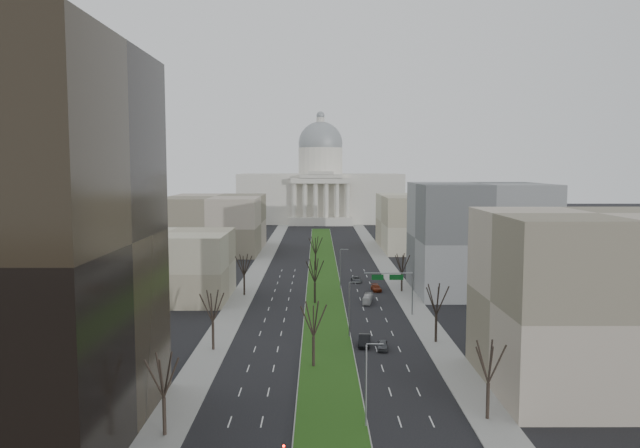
{
  "coord_description": "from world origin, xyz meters",
  "views": [
    {
      "loc": [
        -1.42,
        -43.98,
        27.7
      ],
      "look_at": [
        -0.85,
        106.86,
        13.72
      ],
      "focal_mm": 35.0,
      "sensor_mm": 36.0,
      "label": 1
    }
  ],
  "objects_px": {
    "car_black": "(364,340)",
    "box_van": "(368,299)",
    "car_grey_far": "(356,279)",
    "car_red": "(376,288)",
    "car_grey_near": "(383,345)"
  },
  "relations": [
    {
      "from": "car_red",
      "to": "car_grey_far",
      "type": "height_order",
      "value": "car_red"
    },
    {
      "from": "car_grey_far",
      "to": "box_van",
      "type": "height_order",
      "value": "box_van"
    },
    {
      "from": "car_black",
      "to": "box_van",
      "type": "bearing_deg",
      "value": 90.71
    },
    {
      "from": "box_van",
      "to": "car_black",
      "type": "bearing_deg",
      "value": -85.73
    },
    {
      "from": "car_red",
      "to": "car_grey_far",
      "type": "relative_size",
      "value": 1.03
    },
    {
      "from": "car_grey_far",
      "to": "box_van",
      "type": "xyz_separation_m",
      "value": [
        0.87,
        -23.22,
        0.25
      ]
    },
    {
      "from": "car_red",
      "to": "car_grey_far",
      "type": "xyz_separation_m",
      "value": [
        -3.77,
        10.93,
        -0.05
      ]
    },
    {
      "from": "car_red",
      "to": "box_van",
      "type": "xyz_separation_m",
      "value": [
        -2.9,
        -12.29,
        0.2
      ]
    },
    {
      "from": "car_black",
      "to": "car_grey_far",
      "type": "xyz_separation_m",
      "value": [
        2.04,
        53.38,
        -0.2
      ]
    },
    {
      "from": "car_grey_near",
      "to": "box_van",
      "type": "distance_m",
      "value": 32.34
    },
    {
      "from": "car_grey_near",
      "to": "car_grey_far",
      "type": "relative_size",
      "value": 0.87
    },
    {
      "from": "car_black",
      "to": "car_red",
      "type": "height_order",
      "value": "car_black"
    },
    {
      "from": "car_grey_far",
      "to": "box_van",
      "type": "distance_m",
      "value": 23.23
    },
    {
      "from": "box_van",
      "to": "car_grey_far",
      "type": "bearing_deg",
      "value": 101.92
    },
    {
      "from": "box_van",
      "to": "car_red",
      "type": "bearing_deg",
      "value": 86.49
    }
  ]
}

